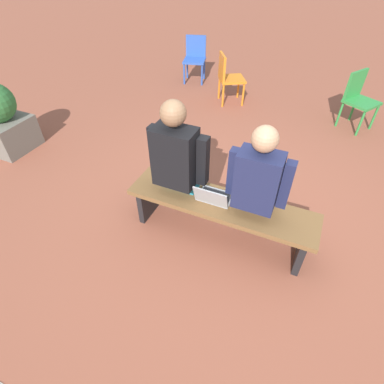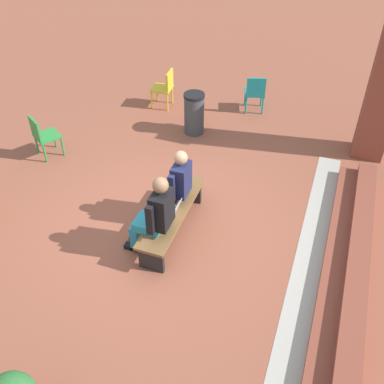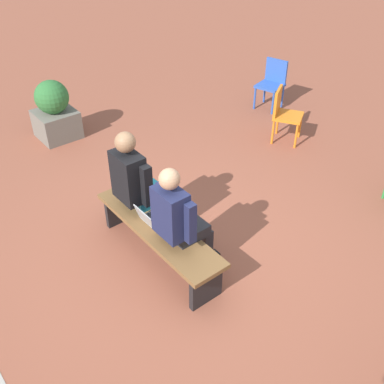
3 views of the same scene
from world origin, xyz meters
name	(u,v)px [view 1 (image 1 of 3)]	position (x,y,z in m)	size (l,w,h in m)	color
ground_plane	(232,222)	(0.00, 0.00, 0.00)	(60.00, 60.00, 0.00)	brown
bench	(220,209)	(0.08, 0.22, 0.35)	(1.80, 0.44, 0.45)	brown
person_student	(258,185)	(-0.22, 0.15, 0.71)	(0.53, 0.67, 1.32)	#232328
person_adult	(181,162)	(0.52, 0.15, 0.73)	(0.57, 0.72, 1.38)	teal
laptop	(214,197)	(0.15, 0.23, 0.50)	(0.32, 0.29, 0.21)	#9EA0A5
plastic_chair_foreground	(195,56)	(2.02, -3.61, 0.48)	(0.51, 0.51, 0.84)	#2D56B7
plastic_chair_far_left	(359,97)	(-1.04, -2.81, 0.48)	(0.58, 0.58, 0.84)	#2D893D
plastic_chair_mid_courtyard	(228,76)	(1.06, -2.84, 0.48)	(0.58, 0.58, 0.84)	orange
planter	(2,120)	(3.36, -0.12, 0.44)	(0.60, 0.60, 0.94)	#6B665B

